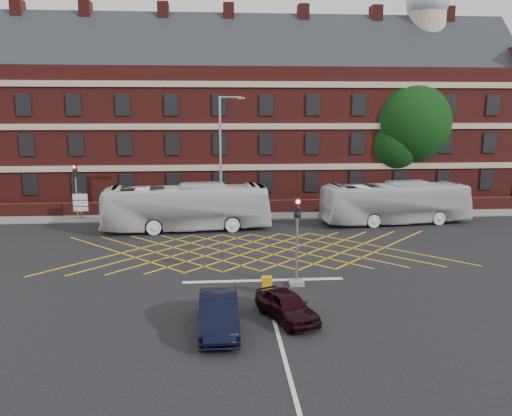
{
  "coord_description": "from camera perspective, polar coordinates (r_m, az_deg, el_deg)",
  "views": [
    {
      "loc": [
        -2.15,
        -27.04,
        8.28
      ],
      "look_at": [
        0.01,
        1.5,
        2.71
      ],
      "focal_mm": 35.0,
      "sensor_mm": 36.0,
      "label": 1
    }
  ],
  "objects": [
    {
      "name": "far_pavement",
      "position": [
        39.95,
        -1.16,
        -0.86
      ],
      "size": [
        60.0,
        3.0,
        0.12
      ],
      "primitive_type": "cube",
      "color": "slate",
      "rests_on": "ground"
    },
    {
      "name": "box_junction_hatching",
      "position": [
        30.27,
        -0.1,
        -4.85
      ],
      "size": [
        8.22,
        8.22,
        0.02
      ],
      "primitive_type": "cube",
      "rotation": [
        0.0,
        0.0,
        0.79
      ],
      "color": "#CC990C",
      "rests_on": "ground"
    },
    {
      "name": "traffic_light_far",
      "position": [
        40.81,
        -19.8,
        1.17
      ],
      "size": [
        0.7,
        0.7,
        4.27
      ],
      "color": "slate",
      "rests_on": "ground"
    },
    {
      "name": "traffic_light_near",
      "position": [
        24.03,
        4.69,
        -4.76
      ],
      "size": [
        0.7,
        0.7,
        4.27
      ],
      "color": "slate",
      "rests_on": "ground"
    },
    {
      "name": "bus_left",
      "position": [
        35.43,
        -7.93,
        0.09
      ],
      "size": [
        11.91,
        3.65,
        3.27
      ],
      "primitive_type": "imported",
      "rotation": [
        0.0,
        0.0,
        1.65
      ],
      "color": "silver",
      "rests_on": "ground"
    },
    {
      "name": "deciduous_tree",
      "position": [
        48.64,
        16.62,
        8.6
      ],
      "size": [
        8.44,
        8.41,
        11.41
      ],
      "color": "black",
      "rests_on": "ground"
    },
    {
      "name": "boundary_wall",
      "position": [
        40.83,
        -1.24,
        0.1
      ],
      "size": [
        56.0,
        0.5,
        1.1
      ],
      "primitive_type": "cube",
      "color": "#511915",
      "rests_on": "ground"
    },
    {
      "name": "victorian_building",
      "position": [
        49.1,
        -1.56,
        10.49
      ],
      "size": [
        51.0,
        12.17,
        20.4
      ],
      "color": "#5C1C17",
      "rests_on": "ground"
    },
    {
      "name": "ground",
      "position": [
        28.36,
        0.2,
        -5.96
      ],
      "size": [
        120.0,
        120.0,
        0.0
      ],
      "primitive_type": "plane",
      "color": "black",
      "rests_on": "ground"
    },
    {
      "name": "direction_signs",
      "position": [
        40.15,
        -19.42,
        0.48
      ],
      "size": [
        1.1,
        0.16,
        2.2
      ],
      "color": "gray",
      "rests_on": "ground"
    },
    {
      "name": "utility_cabinet",
      "position": [
        23.27,
        1.27,
        -8.79
      ],
      "size": [
        0.44,
        0.37,
        0.8
      ],
      "primitive_type": "cube",
      "color": "#C48E0B",
      "rests_on": "ground"
    },
    {
      "name": "centre_line",
      "position": [
        19.06,
        2.67,
        -14.72
      ],
      "size": [
        0.15,
        14.0,
        0.02
      ],
      "primitive_type": "cube",
      "color": "silver",
      "rests_on": "ground"
    },
    {
      "name": "car_navy",
      "position": [
        19.49,
        -4.29,
        -11.94
      ],
      "size": [
        1.53,
        4.22,
        1.38
      ],
      "primitive_type": "imported",
      "rotation": [
        0.0,
        0.0,
        0.02
      ],
      "color": "black",
      "rests_on": "ground"
    },
    {
      "name": "stop_line",
      "position": [
        25.04,
        0.85,
        -8.27
      ],
      "size": [
        8.0,
        0.3,
        0.02
      ],
      "primitive_type": "cube",
      "color": "silver",
      "rests_on": "ground"
    },
    {
      "name": "bus_right",
      "position": [
        38.62,
        15.62,
        0.57
      ],
      "size": [
        11.38,
        3.74,
        3.11
      ],
      "primitive_type": "imported",
      "rotation": [
        0.0,
        0.0,
        1.67
      ],
      "color": "silver",
      "rests_on": "ground"
    },
    {
      "name": "car_maroon",
      "position": [
        20.48,
        3.54,
        -11.06
      ],
      "size": [
        2.66,
        3.74,
        1.18
      ],
      "primitive_type": "imported",
      "rotation": [
        0.0,
        0.0,
        0.41
      ],
      "color": "black",
      "rests_on": "ground"
    },
    {
      "name": "street_lamp",
      "position": [
        35.89,
        -3.94,
        2.89
      ],
      "size": [
        2.25,
        1.0,
        9.29
      ],
      "color": "slate",
      "rests_on": "ground"
    }
  ]
}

